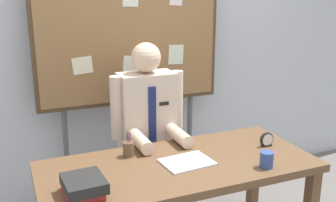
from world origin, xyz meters
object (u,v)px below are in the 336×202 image
at_px(bulletin_board, 130,31).
at_px(desk_clock, 267,140).
at_px(desk, 179,176).
at_px(coffee_mug, 267,160).
at_px(pen_holder, 128,149).
at_px(book_stack, 83,186).
at_px(person, 148,144).
at_px(open_notebook, 187,162).

relative_size(bulletin_board, desk_clock, 21.48).
distance_m(desk, desk_clock, 0.67).
height_order(bulletin_board, coffee_mug, bulletin_board).
relative_size(desk_clock, coffee_mug, 0.98).
bearing_deg(pen_holder, coffee_mug, -33.67).
bearing_deg(coffee_mug, book_stack, 175.59).
bearing_deg(book_stack, person, 50.07).
distance_m(book_stack, open_notebook, 0.68).
height_order(person, open_notebook, person).
distance_m(bulletin_board, book_stack, 1.43).
height_order(bulletin_board, desk_clock, bulletin_board).
xyz_separation_m(person, book_stack, (-0.62, -0.74, 0.14)).
xyz_separation_m(bulletin_board, coffee_mug, (0.46, -1.19, -0.66)).
bearing_deg(pen_holder, desk, -40.74).
bearing_deg(book_stack, coffee_mug, -4.41).
bearing_deg(pen_holder, open_notebook, -38.53).
height_order(bulletin_board, pen_holder, bulletin_board).
distance_m(open_notebook, desk_clock, 0.61).
bearing_deg(open_notebook, pen_holder, 141.47).
bearing_deg(coffee_mug, person, 119.26).
relative_size(bulletin_board, coffee_mug, 21.07).
bearing_deg(person, book_stack, -129.93).
bearing_deg(bulletin_board, book_stack, -119.11).
xyz_separation_m(book_stack, desk_clock, (1.27, 0.19, -0.01)).
bearing_deg(coffee_mug, open_notebook, 150.23).
xyz_separation_m(desk, book_stack, (-0.62, -0.17, 0.14)).
height_order(open_notebook, coffee_mug, coffee_mug).
relative_size(open_notebook, coffee_mug, 3.05).
relative_size(person, open_notebook, 4.69).
distance_m(desk, bulletin_board, 1.23).
bearing_deg(bulletin_board, pen_holder, -109.58).
distance_m(bulletin_board, coffee_mug, 1.43).
xyz_separation_m(desk_clock, pen_holder, (-0.91, 0.20, 0.01)).
distance_m(bulletin_board, desk_clock, 1.31).
relative_size(desk, bulletin_board, 0.82).
height_order(desk, pen_holder, pen_holder).
xyz_separation_m(book_stack, pen_holder, (0.36, 0.39, -0.00)).
xyz_separation_m(desk, bulletin_board, (0.00, 0.93, 0.80)).
height_order(person, pen_holder, person).
relative_size(coffee_mug, pen_holder, 0.61).
height_order(book_stack, pen_holder, pen_holder).
xyz_separation_m(person, desk_clock, (0.66, -0.54, 0.13)).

